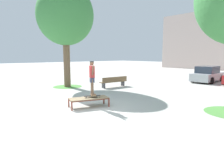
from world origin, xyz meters
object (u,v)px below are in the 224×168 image
(skateboard, at_px, (92,96))
(skate_box, at_px, (89,99))
(car_silver, at_px, (208,75))
(park_bench, at_px, (114,81))
(skater, at_px, (92,76))
(tree_near_left, at_px, (65,16))

(skateboard, bearing_deg, skate_box, -107.38)
(car_silver, bearing_deg, skate_box, -88.40)
(skate_box, height_order, skateboard, skateboard)
(park_bench, bearing_deg, skateboard, -51.16)
(skateboard, relative_size, skater, 0.48)
(skater, bearing_deg, skateboard, -116.11)
(park_bench, bearing_deg, car_silver, 68.44)
(tree_near_left, distance_m, car_silver, 13.87)
(skateboard, relative_size, car_silver, 0.19)
(skate_box, distance_m, park_bench, 6.33)
(skateboard, xyz_separation_m, park_bench, (-3.91, 4.86, -0.09))
(car_silver, xyz_separation_m, park_bench, (-3.47, -8.79, -0.24))
(skate_box, bearing_deg, tree_near_left, 160.24)
(skater, relative_size, car_silver, 0.39)
(skate_box, bearing_deg, skater, 72.54)
(skateboard, relative_size, tree_near_left, 0.10)
(skate_box, xyz_separation_m, car_silver, (-0.39, 13.81, 0.28))
(skater, height_order, tree_near_left, tree_near_left)
(park_bench, bearing_deg, skate_box, -52.49)
(skate_box, height_order, car_silver, car_silver)
(skate_box, distance_m, skateboard, 0.22)
(skate_box, xyz_separation_m, tree_near_left, (-6.46, 2.32, 5.12))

